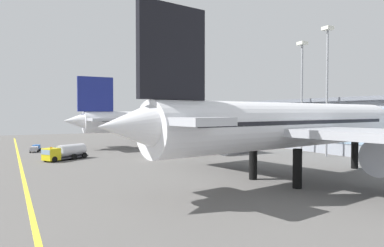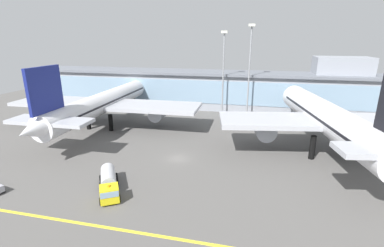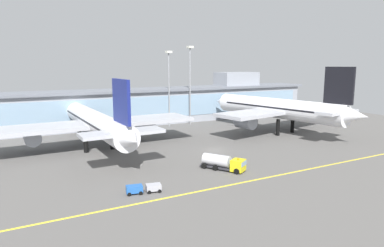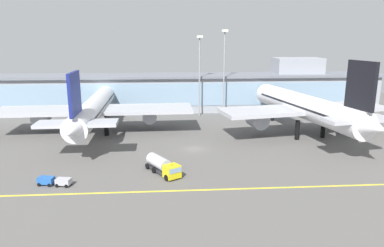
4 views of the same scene
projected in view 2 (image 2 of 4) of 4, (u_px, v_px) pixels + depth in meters
name	position (u px, v px, depth m)	size (l,w,h in m)	color
ground_plane	(178.00, 158.00, 53.92)	(184.05, 184.05, 0.00)	#5B5956
taxiway_centreline_stripe	(129.00, 231.00, 33.43)	(147.24, 0.50, 0.01)	yellow
terminal_building	(219.00, 88.00, 92.68)	(134.47, 14.00, 17.43)	#9399A3
airliner_near_left	(104.00, 103.00, 72.31)	(50.73, 57.05, 17.78)	black
airliner_near_right	(328.00, 119.00, 54.57)	(43.94, 53.58, 19.95)	black
fuel_tanker_truck	(109.00, 183.00, 41.66)	(6.75, 9.00, 2.90)	black
apron_light_mast_west	(250.00, 59.00, 78.61)	(1.80, 1.80, 26.63)	gray
apron_light_mast_centre	(224.00, 62.00, 81.02)	(1.80, 1.80, 24.90)	gray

